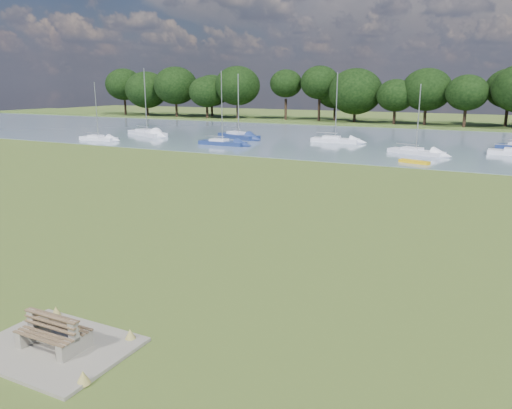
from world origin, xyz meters
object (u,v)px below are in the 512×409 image
at_px(bench_pair, 53,333).
at_px(sailboat_4, 222,141).
at_px(sailboat_9, 335,138).
at_px(sailboat_3, 415,150).
at_px(sailboat_5, 147,132).
at_px(sailboat_0, 238,135).
at_px(sailboat_1, 98,137).
at_px(kayak, 414,162).

bearing_deg(bench_pair, sailboat_4, 114.78).
xyz_separation_m(bench_pair, sailboat_9, (-8.71, 51.55, 0.03)).
height_order(sailboat_3, sailboat_9, sailboat_9).
relative_size(sailboat_5, sailboat_9, 1.09).
height_order(bench_pair, sailboat_0, sailboat_0).
height_order(sailboat_1, sailboat_5, sailboat_5).
xyz_separation_m(sailboat_4, sailboat_5, (-15.47, 5.14, 0.05)).
height_order(bench_pair, sailboat_4, sailboat_4).
bearing_deg(bench_pair, sailboat_1, 132.55).
distance_m(sailboat_0, sailboat_5, 13.87).
height_order(bench_pair, kayak, bench_pair).
relative_size(sailboat_4, sailboat_9, 1.01).
distance_m(sailboat_1, sailboat_3, 39.45).
bearing_deg(sailboat_1, sailboat_4, 8.71).
distance_m(kayak, sailboat_0, 27.37).
xyz_separation_m(sailboat_0, sailboat_5, (-13.70, -2.16, -0.04)).
relative_size(sailboat_0, sailboat_4, 0.98).
height_order(sailboat_5, sailboat_9, sailboat_5).
bearing_deg(sailboat_3, kayak, -60.26).
height_order(sailboat_1, sailboat_3, sailboat_1).
bearing_deg(kayak, sailboat_9, 151.16).
height_order(sailboat_4, sailboat_5, sailboat_5).
xyz_separation_m(bench_pair, sailboat_0, (-21.72, 50.15, 0.05)).
xyz_separation_m(kayak, sailboat_1, (-40.12, 1.22, 0.25)).
height_order(kayak, sailboat_3, sailboat_3).
relative_size(kayak, sailboat_1, 0.39).
bearing_deg(sailboat_3, sailboat_1, -151.65).
xyz_separation_m(sailboat_3, sailboat_9, (-10.86, 6.34, 0.11)).
height_order(sailboat_0, sailboat_9, sailboat_9).
relative_size(bench_pair, sailboat_3, 0.27).
height_order(bench_pair, sailboat_5, sailboat_5).
bearing_deg(sailboat_9, sailboat_4, -143.86).
bearing_deg(kayak, sailboat_4, -171.76).
height_order(sailboat_0, sailboat_1, sailboat_0).
relative_size(sailboat_0, sailboat_5, 0.91).
relative_size(bench_pair, sailboat_5, 0.21).
relative_size(sailboat_0, sailboat_1, 1.14).
xyz_separation_m(sailboat_3, sailboat_5, (-37.58, 2.78, 0.09)).
xyz_separation_m(kayak, sailboat_3, (-1.02, 6.44, 0.25)).
bearing_deg(sailboat_3, sailboat_9, 170.50).
relative_size(sailboat_1, sailboat_9, 0.87).
height_order(bench_pair, sailboat_1, sailboat_1).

